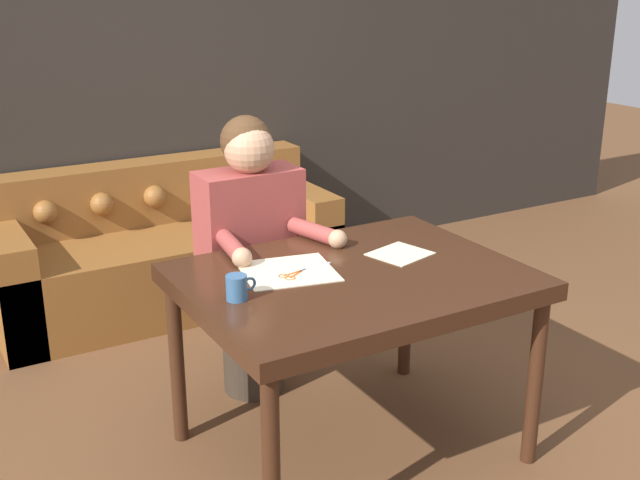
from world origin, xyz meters
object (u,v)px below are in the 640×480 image
(person, at_px, (251,254))
(scissors, at_px, (297,273))
(dining_table, at_px, (353,291))
(couch, at_px, (164,254))
(mug, at_px, (237,287))

(person, xyz_separation_m, scissors, (-0.06, -0.55, 0.11))
(dining_table, height_order, couch, couch)
(dining_table, relative_size, mug, 11.22)
(dining_table, height_order, mug, mug)
(person, distance_m, scissors, 0.56)
(person, bearing_deg, mug, -118.89)
(dining_table, xyz_separation_m, scissors, (-0.19, 0.10, 0.08))
(scissors, bearing_deg, dining_table, -28.14)
(person, bearing_deg, dining_table, -79.21)
(mug, bearing_deg, scissors, 20.51)
(scissors, bearing_deg, mug, -159.49)
(scissors, bearing_deg, person, 83.29)
(dining_table, bearing_deg, mug, -178.64)
(scissors, height_order, mug, mug)
(dining_table, bearing_deg, person, 100.79)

